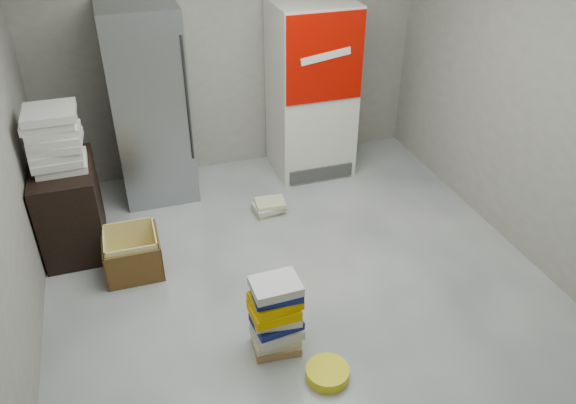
# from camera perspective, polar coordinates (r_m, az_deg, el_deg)

# --- Properties ---
(ground) EXTENTS (5.00, 5.00, 0.00)m
(ground) POSITION_cam_1_polar(r_m,az_deg,el_deg) (4.48, 2.41, -10.45)
(ground) COLOR beige
(ground) RESTS_ON ground
(room_shell) EXTENTS (4.04, 5.04, 2.82)m
(room_shell) POSITION_cam_1_polar(r_m,az_deg,el_deg) (3.51, 3.08, 11.51)
(room_shell) COLOR #9B958C
(room_shell) RESTS_ON ground
(steel_fridge) EXTENTS (0.70, 0.72, 1.90)m
(steel_fridge) POSITION_cam_1_polar(r_m,az_deg,el_deg) (5.61, -13.89, 9.53)
(steel_fridge) COLOR #A1A3A8
(steel_fridge) RESTS_ON ground
(coke_cooler) EXTENTS (0.80, 0.73, 1.80)m
(coke_cooler) POSITION_cam_1_polar(r_m,az_deg,el_deg) (5.94, 2.40, 11.27)
(coke_cooler) COLOR silver
(coke_cooler) RESTS_ON ground
(wood_shelf) EXTENTS (0.50, 0.80, 0.80)m
(wood_shelf) POSITION_cam_1_polar(r_m,az_deg,el_deg) (5.22, -21.26, -0.52)
(wood_shelf) COLOR black
(wood_shelf) RESTS_ON ground
(supply_box_stack) EXTENTS (0.44, 0.43, 0.52)m
(supply_box_stack) POSITION_cam_1_polar(r_m,az_deg,el_deg) (4.91, -22.66, 5.95)
(supply_box_stack) COLOR silver
(supply_box_stack) RESTS_ON wood_shelf
(phonebook_stack_main) EXTENTS (0.36, 0.31, 0.61)m
(phonebook_stack_main) POSITION_cam_1_polar(r_m,az_deg,el_deg) (3.97, -1.25, -11.41)
(phonebook_stack_main) COLOR #9F784C
(phonebook_stack_main) RESTS_ON ground
(phonebook_stack_side) EXTENTS (0.32, 0.27, 0.13)m
(phonebook_stack_side) POSITION_cam_1_polar(r_m,az_deg,el_deg) (5.50, -1.96, -0.47)
(phonebook_stack_side) COLOR beige
(phonebook_stack_side) RESTS_ON ground
(cardboard_box) EXTENTS (0.46, 0.46, 0.37)m
(cardboard_box) POSITION_cam_1_polar(r_m,az_deg,el_deg) (4.89, -15.47, -5.26)
(cardboard_box) COLOR gold
(cardboard_box) RESTS_ON ground
(bucket_lid) EXTENTS (0.37, 0.37, 0.08)m
(bucket_lid) POSITION_cam_1_polar(r_m,az_deg,el_deg) (3.98, 4.03, -16.94)
(bucket_lid) COLOR yellow
(bucket_lid) RESTS_ON ground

